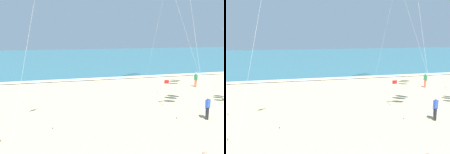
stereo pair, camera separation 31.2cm
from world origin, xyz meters
TOP-DOWN VIEW (x-y plane):
  - ocean_water at (0.00, 54.25)m, footprint 160.00×60.00m
  - shoreline_foam at (0.00, 24.55)m, footprint 160.00×1.32m
  - bystander_green_top at (11.43, 17.46)m, footprint 0.23×0.50m
  - bystander_blue_top at (6.30, 8.51)m, footprint 0.48×0.28m
  - lifeguard_flag at (5.05, 12.25)m, footprint 0.45×0.05m

SIDE VIEW (x-z plane):
  - ocean_water at x=0.00m, z-range 0.00..0.08m
  - shoreline_foam at x=0.00m, z-range 0.08..0.09m
  - bystander_green_top at x=11.43m, z-range 0.02..1.61m
  - bystander_blue_top at x=6.30m, z-range 0.02..1.61m
  - lifeguard_flag at x=5.05m, z-range 0.22..2.32m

